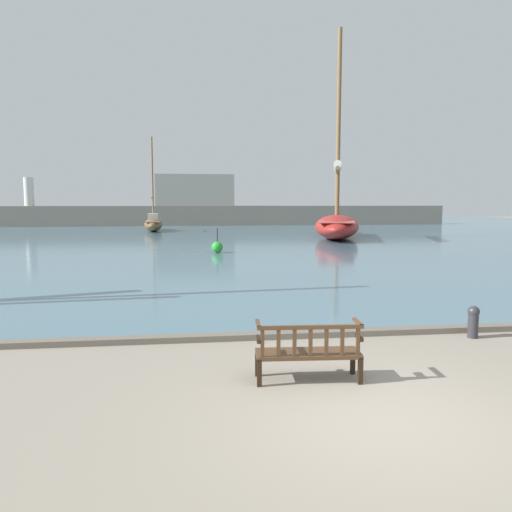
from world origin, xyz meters
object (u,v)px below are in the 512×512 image
object	(u,v)px
sailboat_far_starboard	(153,223)
mooring_bollard	(473,320)
sailboat_distant_harbor	(337,223)
channel_buoy	(217,247)
park_bench	(308,351)

from	to	relation	value
sailboat_far_starboard	mooring_bollard	size ratio (longest dim) A/B	12.88
sailboat_far_starboard	sailboat_distant_harbor	bearing A→B (deg)	-37.74
sailboat_distant_harbor	sailboat_far_starboard	bearing A→B (deg)	142.26
mooring_bollard	channel_buoy	size ratio (longest dim) A/B	0.51
park_bench	mooring_bollard	distance (m)	4.35
sailboat_far_starboard	mooring_bollard	bearing A→B (deg)	-76.17
mooring_bollard	channel_buoy	distance (m)	17.35
sailboat_distant_harbor	channel_buoy	bearing A→B (deg)	-134.61
sailboat_distant_harbor	channel_buoy	world-z (taller)	sailboat_distant_harbor
sailboat_far_starboard	channel_buoy	world-z (taller)	sailboat_far_starboard
mooring_bollard	channel_buoy	bearing A→B (deg)	104.41
sailboat_far_starboard	mooring_bollard	xyz separation A→B (m)	(9.09, -36.94, -0.43)
sailboat_far_starboard	sailboat_distant_harbor	distance (m)	17.68
park_bench	sailboat_distant_harbor	world-z (taller)	sailboat_distant_harbor
sailboat_far_starboard	mooring_bollard	world-z (taller)	sailboat_far_starboard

